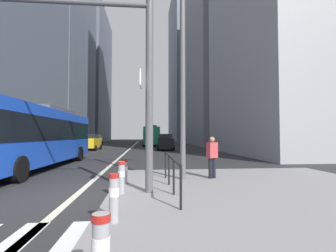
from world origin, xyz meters
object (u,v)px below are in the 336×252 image
at_px(car_oncoming_mid, 95,140).
at_px(car_receding_far, 165,142).
at_px(city_bus_blue_oncoming, 36,134).
at_px(pedestrian_waiting, 212,155).
at_px(city_bus_red_receding, 150,135).
at_px(street_lamp_post, 183,42).
at_px(car_receding_near, 150,139).
at_px(bollard_front, 101,249).
at_px(bollard_left, 114,195).
at_px(bollard_right, 121,176).
at_px(car_oncoming_far, 90,142).
at_px(traffic_signal_gantry, 74,52).
at_px(bollard_back, 125,170).

xyz_separation_m(car_oncoming_mid, car_receding_far, (11.58, -16.81, -0.00)).
xyz_separation_m(city_bus_blue_oncoming, pedestrian_waiting, (8.33, -4.49, -0.83)).
xyz_separation_m(city_bus_red_receding, street_lamp_post, (0.52, -33.60, 3.45)).
height_order(car_receding_near, bollard_front, car_receding_near).
relative_size(city_bus_red_receding, car_oncoming_mid, 2.58).
height_order(city_bus_blue_oncoming, street_lamp_post, street_lamp_post).
relative_size(bollard_left, bollard_right, 1.02).
bearing_deg(street_lamp_post, city_bus_red_receding, 90.89).
relative_size(car_receding_far, pedestrian_waiting, 2.73).
relative_size(car_receding_far, street_lamp_post, 0.53).
bearing_deg(bollard_front, bollard_left, 93.47).
relative_size(car_oncoming_far, pedestrian_waiting, 2.69).
bearing_deg(car_receding_far, car_oncoming_far, 175.94).
bearing_deg(bollard_front, city_bus_red_receding, 88.12).
height_order(car_oncoming_far, pedestrian_waiting, car_oncoming_far).
relative_size(city_bus_blue_oncoming, city_bus_red_receding, 1.05).
bearing_deg(bollard_front, traffic_signal_gantry, 109.45).
height_order(car_oncoming_mid, car_receding_near, same).
distance_m(car_oncoming_mid, bollard_left, 42.57).
distance_m(traffic_signal_gantry, bollard_back, 4.04).
bearing_deg(pedestrian_waiting, bollard_back, -168.46).
distance_m(car_oncoming_far, bollard_front, 28.26).
relative_size(city_bus_red_receding, bollard_back, 14.97).
xyz_separation_m(car_receding_near, bollard_front, (-1.36, -50.90, -0.39)).
height_order(car_oncoming_mid, pedestrian_waiting, car_oncoming_mid).
height_order(car_oncoming_far, bollard_right, car_oncoming_far).
xyz_separation_m(car_receding_far, bollard_right, (-3.04, -22.62, -0.35)).
bearing_deg(bollard_back, car_oncoming_mid, 102.65).
bearing_deg(city_bus_blue_oncoming, city_bus_red_receding, 77.06).
distance_m(car_oncoming_far, traffic_signal_gantry, 23.81).
xyz_separation_m(street_lamp_post, bollard_back, (-2.08, -0.53, -4.70)).
relative_size(city_bus_red_receding, street_lamp_post, 1.45).
distance_m(city_bus_red_receding, car_oncoming_far, 14.48).
xyz_separation_m(car_oncoming_far, bollard_back, (5.85, -21.72, -0.40)).
xyz_separation_m(traffic_signal_gantry, bollard_right, (1.36, -0.09, -3.48)).
xyz_separation_m(city_bus_red_receding, traffic_signal_gantry, (-2.88, -35.58, 2.29)).
xyz_separation_m(car_receding_near, bollard_right, (-1.56, -46.56, -0.35)).
bearing_deg(bollard_back, bollard_right, -88.68).
distance_m(traffic_signal_gantry, bollard_front, 5.87).
bearing_deg(city_bus_red_receding, bollard_front, -91.88).
bearing_deg(street_lamp_post, traffic_signal_gantry, -149.89).
bearing_deg(bollard_back, pedestrian_waiting, 11.54).
height_order(bollard_left, bollard_right, bollard_left).
xyz_separation_m(car_receding_far, car_oncoming_far, (-8.93, 0.63, -0.00)).
xyz_separation_m(street_lamp_post, bollard_front, (-1.84, -6.40, -4.68)).
distance_m(city_bus_red_receding, bollard_front, 40.05).
bearing_deg(car_receding_near, street_lamp_post, -89.38).
xyz_separation_m(city_bus_blue_oncoming, bollard_right, (5.15, -6.67, -1.20)).
distance_m(car_receding_near, bollard_front, 50.92).
distance_m(city_bus_blue_oncoming, pedestrian_waiting, 9.50).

